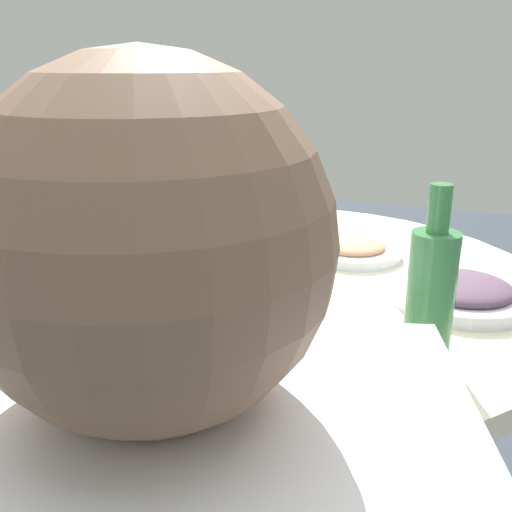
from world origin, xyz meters
The scene contains 9 objects.
round_dining_table centered at (0.00, 0.00, 0.67)m, with size 1.16×1.16×0.77m.
rice_bowl centered at (-0.11, 0.39, 0.82)m, with size 0.29×0.29×0.09m.
soup_bowl centered at (0.13, -0.32, 0.81)m, with size 0.26×0.26×0.07m.
dish_shrimp centered at (-0.15, -0.18, 0.79)m, with size 0.21×0.21×0.04m.
dish_tofu_braise centered at (0.23, 0.16, 0.79)m, with size 0.20×0.20×0.04m.
dish_eggplant centered at (-0.39, 0.02, 0.80)m, with size 0.24×0.24×0.05m.
green_bottle centered at (-0.35, 0.25, 0.88)m, with size 0.07×0.07×0.26m.
tea_cup_near centered at (0.42, 0.03, 0.80)m, with size 0.07×0.07×0.05m, color #2D5689.
tea_cup_far centered at (0.45, -0.14, 0.80)m, with size 0.06×0.06×0.05m, color silver.
Camera 1 is at (-0.39, 1.04, 1.19)m, focal length 40.41 mm.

